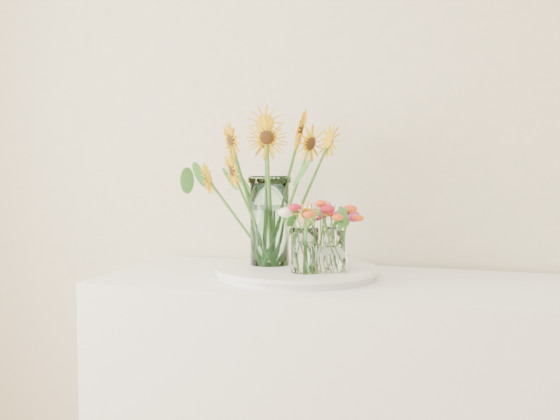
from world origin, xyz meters
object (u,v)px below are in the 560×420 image
object	(u,v)px
small_vase_a	(305,251)
small_vase_b	(331,250)
small_vase_c	(333,249)
tray	(297,273)
mason_jar	(270,221)

from	to	relation	value
small_vase_a	small_vase_b	world-z (taller)	small_vase_b
small_vase_c	small_vase_a	bearing A→B (deg)	-104.81
small_vase_a	small_vase_b	size ratio (longest dim) A/B	0.99
small_vase_a	small_vase_b	distance (m)	0.08
tray	small_vase_a	bearing A→B (deg)	-60.73
tray	small_vase_a	distance (m)	0.13
tray	small_vase_b	xyz separation A→B (m)	(0.12, -0.05, 0.08)
mason_jar	small_vase_b	distance (m)	0.23
tray	mason_jar	world-z (taller)	mason_jar
small_vase_b	mason_jar	bearing A→B (deg)	161.00
small_vase_b	small_vase_c	distance (m)	0.12
mason_jar	small_vase_a	distance (m)	0.20
mason_jar	small_vase_b	bearing A→B (deg)	-19.00
tray	mason_jar	bearing A→B (deg)	165.92
small_vase_a	small_vase_c	world-z (taller)	small_vase_a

